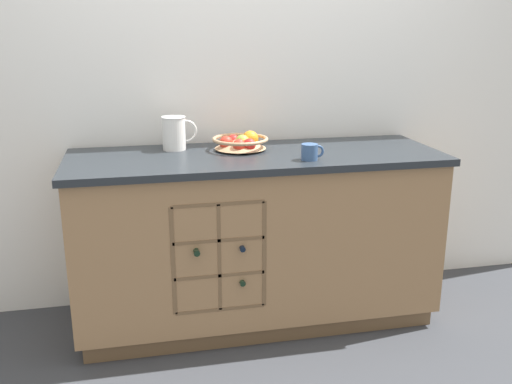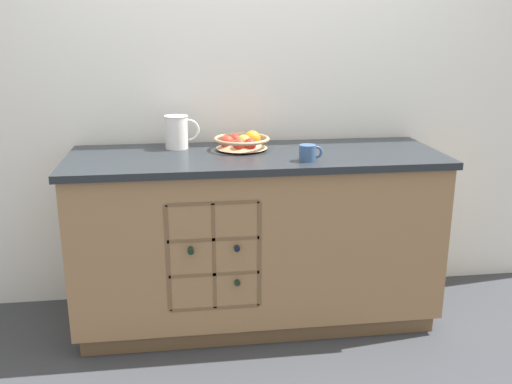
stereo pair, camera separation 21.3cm
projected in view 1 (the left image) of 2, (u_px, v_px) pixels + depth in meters
ground_plane at (256, 316)px, 3.12m from camera, size 14.00×14.00×0.00m
back_wall at (242, 74)px, 3.12m from camera, size 4.40×0.06×2.55m
kitchen_island at (256, 238)px, 2.99m from camera, size 1.88×0.67×0.91m
fruit_bowl at (241, 142)px, 2.94m from camera, size 0.29×0.29×0.09m
white_pitcher at (175, 132)px, 2.93m from camera, size 0.18×0.12×0.17m
ceramic_mug at (310, 152)px, 2.73m from camera, size 0.11×0.08×0.08m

